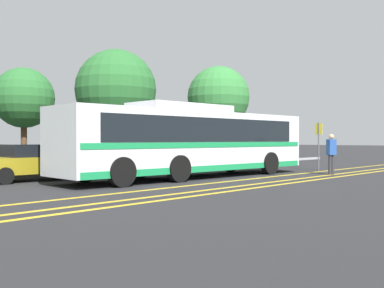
{
  "coord_description": "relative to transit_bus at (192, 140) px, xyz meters",
  "views": [
    {
      "loc": [
        -14.48,
        -12.71,
        1.56
      ],
      "look_at": [
        -1.05,
        0.01,
        1.38
      ],
      "focal_mm": 42.0,
      "sensor_mm": 36.0,
      "label": 1
    }
  ],
  "objects": [
    {
      "name": "tree_2",
      "position": [
        -3.62,
        7.36,
        1.95
      ],
      "size": [
        2.81,
        2.81,
        4.92
      ],
      "color": "#513823",
      "rests_on": "ground_plane"
    },
    {
      "name": "curb_strip",
      "position": [
        0.02,
        4.84,
        -1.46
      ],
      "size": [
        39.94,
        0.36,
        0.15
      ],
      "primitive_type": "cube",
      "color": "#99999E",
      "rests_on": "ground_plane"
    },
    {
      "name": "lane_strip_2",
      "position": [
        0.02,
        -4.24,
        -1.54
      ],
      "size": [
        31.94,
        0.2,
        0.01
      ],
      "primitive_type": "cube",
      "rotation": [
        0.0,
        0.0,
        1.57
      ],
      "color": "gold",
      "rests_on": "ground_plane"
    },
    {
      "name": "tree_0",
      "position": [
        3.29,
        9.51,
        3.05
      ],
      "size": [
        4.92,
        4.92,
        7.06
      ],
      "color": "#513823",
      "rests_on": "ground_plane"
    },
    {
      "name": "lane_strip_0",
      "position": [
        0.02,
        -2.2,
        -1.54
      ],
      "size": [
        31.94,
        0.2,
        0.01
      ],
      "primitive_type": "cube",
      "rotation": [
        0.0,
        0.0,
        1.57
      ],
      "color": "gold",
      "rests_on": "ground_plane"
    },
    {
      "name": "parked_car_1",
      "position": [
        -5.06,
        3.54,
        -0.83
      ],
      "size": [
        4.96,
        2.08,
        1.38
      ],
      "rotation": [
        0.0,
        0.0,
        -1.61
      ],
      "color": "olive",
      "rests_on": "ground_plane"
    },
    {
      "name": "bus_stop_sign",
      "position": [
        7.51,
        -1.75,
        -0.0
      ],
      "size": [
        0.07,
        0.4,
        2.44
      ],
      "rotation": [
        0.0,
        0.0,
        -1.62
      ],
      "color": "#59595E",
      "rests_on": "ground_plane"
    },
    {
      "name": "tree_1",
      "position": [
        11.54,
        8.26,
        3.09
      ],
      "size": [
        4.51,
        4.51,
        6.89
      ],
      "color": "#513823",
      "rests_on": "ground_plane"
    },
    {
      "name": "lane_strip_1",
      "position": [
        0.02,
        -3.53,
        -1.54
      ],
      "size": [
        31.94,
        0.2,
        0.01
      ],
      "primitive_type": "cube",
      "rotation": [
        0.0,
        0.0,
        1.57
      ],
      "color": "gold",
      "rests_on": "ground_plane"
    },
    {
      "name": "parked_car_2",
      "position": [
        1.65,
        3.5,
        -0.85
      ],
      "size": [
        4.97,
        2.15,
        1.36
      ],
      "rotation": [
        0.0,
        0.0,
        1.63
      ],
      "color": "black",
      "rests_on": "ground_plane"
    },
    {
      "name": "ground_plane",
      "position": [
        1.07,
        -0.01,
        -1.54
      ],
      "size": [
        220.0,
        220.0,
        0.0
      ],
      "primitive_type": "plane",
      "color": "#262628"
    },
    {
      "name": "pedestrian_0",
      "position": [
        5.31,
        -3.52,
        -0.5
      ],
      "size": [
        0.46,
        0.33,
        1.82
      ],
      "rotation": [
        0.0,
        0.0,
        6.0
      ],
      "color": "#2D2D33",
      "rests_on": "ground_plane"
    },
    {
      "name": "transit_bus",
      "position": [
        0.0,
        0.0,
        0.0
      ],
      "size": [
        12.35,
        3.15,
        2.98
      ],
      "rotation": [
        0.0,
        0.0,
        -1.62
      ],
      "color": "silver",
      "rests_on": "ground_plane"
    }
  ]
}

